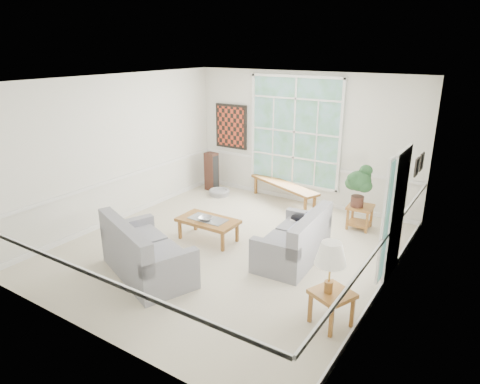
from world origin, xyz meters
name	(u,v)px	position (x,y,z in m)	size (l,w,h in m)	color
floor	(230,248)	(0.00, 0.00, -0.01)	(5.50, 6.00, 0.01)	beige
ceiling	(228,80)	(0.00, 0.00, 3.00)	(5.50, 6.00, 0.02)	white
wall_back	(303,139)	(0.00, 3.00, 1.50)	(5.50, 0.02, 3.00)	silver
wall_front	(84,229)	(0.00, -3.00, 1.50)	(5.50, 0.02, 3.00)	silver
wall_left	(118,149)	(-2.75, 0.00, 1.50)	(0.02, 6.00, 3.00)	silver
wall_right	(392,199)	(2.75, 0.00, 1.50)	(0.02, 6.00, 3.00)	silver
window_back	(295,132)	(-0.20, 2.96, 1.65)	(2.30, 0.08, 2.40)	white
entry_door	(396,215)	(2.71, 0.60, 1.05)	(0.08, 0.90, 2.10)	white
door_sidelight	(385,222)	(2.71, -0.03, 1.15)	(0.08, 0.26, 1.90)	white
wall_art	(231,127)	(-1.95, 2.95, 1.60)	(0.90, 0.06, 1.10)	maroon
wall_frame_near	(416,167)	(2.71, 1.75, 1.55)	(0.04, 0.26, 0.32)	black
wall_frame_far	(421,162)	(2.71, 2.15, 1.55)	(0.04, 0.26, 0.32)	black
loveseat_right	(293,236)	(1.14, 0.25, 0.44)	(0.84, 1.62, 0.88)	gray
loveseat_front	(147,247)	(-0.58, -1.48, 0.48)	(1.76, 0.91, 0.95)	gray
coffee_table	(208,230)	(-0.53, 0.07, 0.21)	(1.14, 0.62, 0.43)	brown
pewter_bowl	(206,218)	(-0.54, 0.01, 0.46)	(0.32, 0.32, 0.08)	#96959A
window_bench	(283,193)	(-0.28, 2.65, 0.24)	(2.03, 0.39, 0.47)	brown
end_table	(360,217)	(1.70, 2.18, 0.24)	(0.48, 0.48, 0.48)	brown
houseplant	(359,186)	(1.64, 2.11, 0.92)	(0.51, 0.51, 0.87)	#234926
side_table	(331,308)	(2.40, -1.13, 0.25)	(0.48, 0.48, 0.49)	brown
table_lamp	(330,268)	(2.35, -1.17, 0.85)	(0.41, 0.41, 0.71)	white
pet_bed	(219,192)	(-1.86, 2.27, 0.07)	(0.50, 0.50, 0.15)	gray
floor_speaker	(212,172)	(-2.26, 2.52, 0.49)	(0.30, 0.24, 0.97)	#3C1F17
cat	(300,218)	(1.01, 0.82, 0.54)	(0.37, 0.26, 0.18)	black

